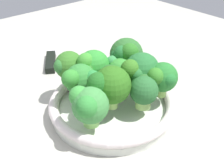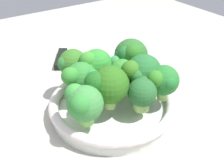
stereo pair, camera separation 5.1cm
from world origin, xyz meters
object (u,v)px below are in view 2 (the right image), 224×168
object	(u,v)px
broccoli_floret_3	(81,78)
knife	(63,51)
broccoli_floret_0	(142,92)
broccoli_floret_5	(142,73)
bowl	(112,105)
broccoli_floret_8	(163,80)
broccoli_floret_2	(108,84)
broccoli_floret_6	(130,56)
broccoli_floret_1	(123,72)
broccoli_floret_4	(94,65)
broccoli_floret_9	(83,103)
broccoli_floret_7	(73,64)

from	to	relation	value
broccoli_floret_3	knife	world-z (taller)	broccoli_floret_3
broccoli_floret_0	broccoli_floret_5	xyz separation A→B (cm)	(2.76, 3.55, 1.12)
bowl	broccoli_floret_8	xyz separation A→B (cm)	(7.04, -5.50, 5.75)
bowl	broccoli_floret_0	size ratio (longest dim) A/B	3.99
broccoli_floret_2	broccoli_floret_6	distance (cm)	10.54
broccoli_floret_6	knife	size ratio (longest dim) A/B	0.35
broccoli_floret_8	broccoli_floret_1	bearing A→B (deg)	115.97
broccoli_floret_4	broccoli_floret_9	xyz separation A→B (cm)	(-7.34, -8.74, -0.54)
broccoli_floret_6	broccoli_floret_9	distance (cm)	16.31
broccoli_floret_3	knife	distance (cm)	27.05
broccoli_floret_8	broccoli_floret_3	bearing A→B (deg)	141.72
bowl	broccoli_floret_1	distance (cm)	6.52
bowl	broccoli_floret_9	xyz separation A→B (cm)	(-7.72, -3.38, 5.60)
broccoli_floret_1	broccoli_floret_4	bearing A→B (deg)	136.56
broccoli_floret_0	broccoli_floret_7	xyz separation A→B (cm)	(-5.85, 13.98, 0.90)
broccoli_floret_0	broccoli_floret_7	size ratio (longest dim) A/B	0.83
bowl	broccoli_floret_1	xyz separation A→B (cm)	(3.56, 1.63, 5.21)
bowl	broccoli_floret_6	xyz separation A→B (cm)	(6.89, 3.78, 6.75)
broccoli_floret_7	broccoli_floret_9	world-z (taller)	broccoli_floret_7
broccoli_floret_1	broccoli_floret_6	world-z (taller)	broccoli_floret_6
broccoli_floret_0	broccoli_floret_2	bearing A→B (deg)	142.76
broccoli_floret_7	knife	distance (cm)	22.09
broccoli_floret_1	broccoli_floret_0	bearing A→B (deg)	-98.43
broccoli_floret_1	broccoli_floret_8	size ratio (longest dim) A/B	0.92
broccoli_floret_0	knife	distance (cm)	34.31
broccoli_floret_2	broccoli_floret_9	distance (cm)	5.96
broccoli_floret_7	broccoli_floret_9	bearing A→B (deg)	-110.06
broccoli_floret_1	broccoli_floret_8	xyz separation A→B (cm)	(3.47, -7.13, 0.54)
bowl	broccoli_floret_5	bearing A→B (deg)	-18.27
bowl	broccoli_floret_3	xyz separation A→B (cm)	(-4.36, 3.48, 5.57)
broccoli_floret_2	knife	xyz separation A→B (cm)	(5.64, 30.28, -7.50)
broccoli_floret_3	broccoli_floret_7	xyz separation A→B (cm)	(1.04, 5.20, 0.30)
broccoli_floret_6	broccoli_floret_3	bearing A→B (deg)	-178.48
broccoli_floret_1	broccoli_floret_7	xyz separation A→B (cm)	(-6.88, 7.06, 0.66)
broccoli_floret_1	broccoli_floret_7	distance (cm)	9.88
broccoli_floret_6	broccoli_floret_2	bearing A→B (deg)	-147.77
broccoli_floret_2	broccoli_floret_5	bearing A→B (deg)	0.66
broccoli_floret_0	broccoli_floret_9	xyz separation A→B (cm)	(-10.26, 1.92, 0.62)
broccoli_floret_2	broccoli_floret_4	size ratio (longest dim) A/B	1.04
broccoli_floret_6	broccoli_floret_9	bearing A→B (deg)	-153.89
broccoli_floret_7	broccoli_floret_9	xyz separation A→B (cm)	(-4.41, -12.06, -0.27)
broccoli_floret_0	broccoli_floret_2	size ratio (longest dim) A/B	0.75
broccoli_floret_4	broccoli_floret_6	bearing A→B (deg)	-12.22
bowl	broccoli_floret_2	world-z (taller)	broccoli_floret_2
bowl	broccoli_floret_3	bearing A→B (deg)	141.35
broccoli_floret_6	broccoli_floret_7	world-z (taller)	broccoli_floret_6
broccoli_floret_4	broccoli_floret_6	distance (cm)	7.46
broccoli_floret_3	broccoli_floret_4	world-z (taller)	broccoli_floret_4
broccoli_floret_9	bowl	bearing A→B (deg)	23.64
broccoli_floret_8	broccoli_floret_2	bearing A→B (deg)	157.94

